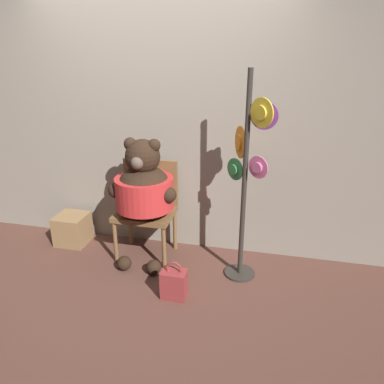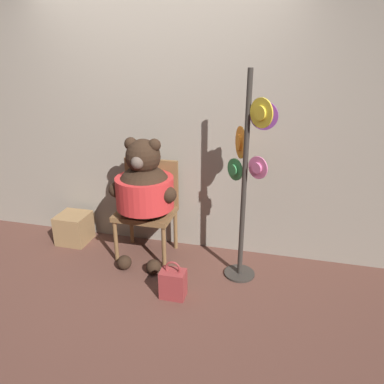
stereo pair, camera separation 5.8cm
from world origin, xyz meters
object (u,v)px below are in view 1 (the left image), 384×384
(chair, at_px, (147,204))
(teddy_bear, at_px, (144,189))
(handbag_on_ground, at_px, (174,284))
(hat_display_rack, at_px, (247,175))

(chair, distance_m, teddy_bear, 0.26)
(teddy_bear, relative_size, handbag_on_ground, 3.58)
(teddy_bear, xyz_separation_m, handbag_on_ground, (0.42, -0.52, -0.61))
(chair, bearing_deg, teddy_bear, -78.61)
(hat_display_rack, bearing_deg, chair, 168.69)
(teddy_bear, bearing_deg, hat_display_rack, -2.61)
(chair, bearing_deg, handbag_on_ground, -55.82)
(chair, xyz_separation_m, handbag_on_ground, (0.45, -0.67, -0.40))
(hat_display_rack, bearing_deg, handbag_on_ground, -137.31)
(teddy_bear, relative_size, hat_display_rack, 0.67)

